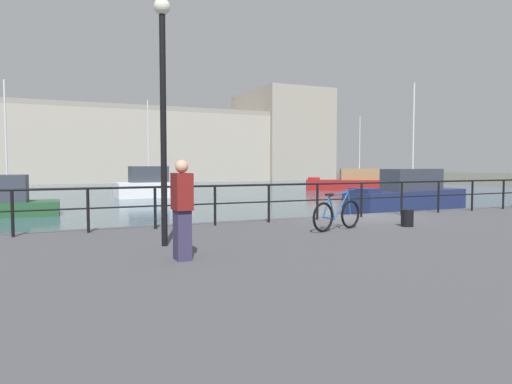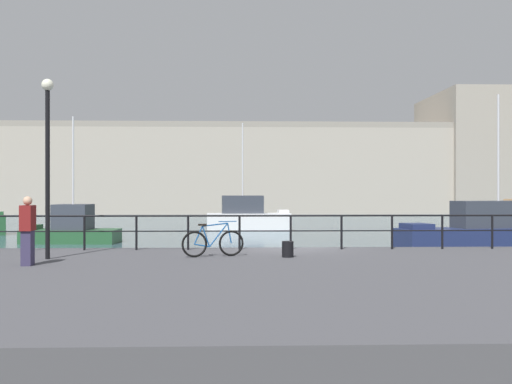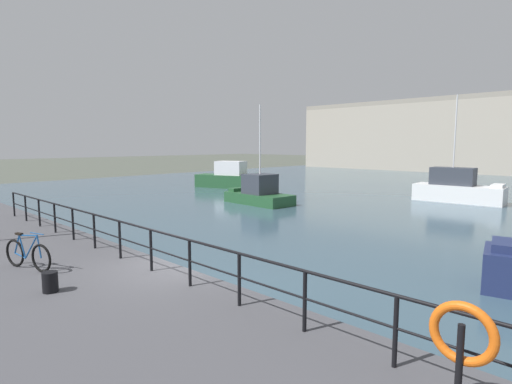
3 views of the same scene
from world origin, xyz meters
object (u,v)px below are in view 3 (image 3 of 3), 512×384
Objects in this scene: parked_bicycle at (28,254)px; mooring_bollard at (50,282)px; moored_red_daysailer at (457,189)px; moored_harbor_tender at (231,178)px; life_ring_stand at (462,338)px; moored_blue_motorboat at (259,193)px.

mooring_bollard is at bearing -21.80° from parked_bicycle.
moored_red_daysailer is 27.97m from mooring_bollard.
life_ring_stand is at bearing -57.41° from moored_harbor_tender.
moored_harbor_tender is at bearing 141.67° from life_ring_stand.
moored_harbor_tender is 0.93× the size of moored_red_daysailer.
moored_red_daysailer is at bearing -129.60° from moored_blue_motorboat.
moored_harbor_tender reaches higher than mooring_bollard.
life_ring_stand reaches higher than mooring_bollard.
moored_harbor_tender is at bearing 110.61° from parked_bicycle.
parked_bicycle is at bearing 118.84° from moored_blue_motorboat.
moored_red_daysailer is 4.47× the size of parked_bicycle.
moored_red_daysailer reaches higher than moored_blue_motorboat.
moored_harbor_tender is 4.16× the size of parked_bicycle.
moored_red_daysailer reaches higher than life_ring_stand.
parked_bicycle is 1.23× the size of life_ring_stand.
moored_blue_motorboat is at bearing 120.54° from mooring_bollard.
mooring_bollard is (19.41, -23.17, 0.26)m from moored_harbor_tender.
moored_harbor_tender is 16.22× the size of mooring_bollard.
parked_bicycle is 2.07m from mooring_bollard.
moored_blue_motorboat reaches higher than mooring_bollard.
moored_red_daysailer is at bearing 107.27° from life_ring_stand.
moored_red_daysailer reaches higher than moored_harbor_tender.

